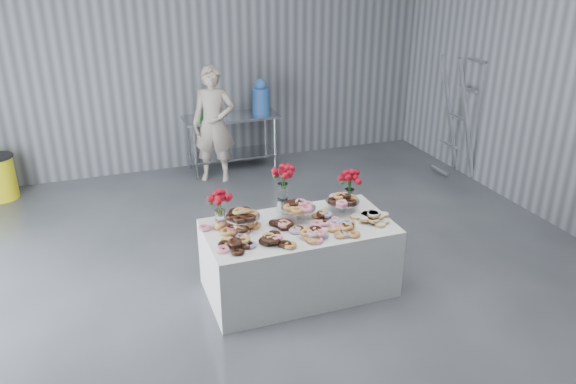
% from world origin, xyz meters
% --- Properties ---
extents(ground, '(9.00, 9.00, 0.00)m').
position_xyz_m(ground, '(0.00, 0.00, 0.00)').
color(ground, '#373A3F').
rests_on(ground, ground).
extents(room_walls, '(8.04, 9.04, 4.02)m').
position_xyz_m(room_walls, '(-0.27, 0.07, 2.64)').
color(room_walls, gray).
rests_on(room_walls, ground).
extents(display_table, '(1.90, 1.01, 0.75)m').
position_xyz_m(display_table, '(0.31, 0.42, 0.38)').
color(display_table, white).
rests_on(display_table, ground).
extents(prep_table, '(1.50, 0.60, 0.90)m').
position_xyz_m(prep_table, '(0.57, 4.10, 0.62)').
color(prep_table, silver).
rests_on(prep_table, ground).
extents(donut_mounds, '(1.81, 0.81, 0.09)m').
position_xyz_m(donut_mounds, '(0.31, 0.37, 0.80)').
color(donut_mounds, '#D3964D').
rests_on(donut_mounds, display_table).
extents(cake_stand_left, '(0.36, 0.36, 0.17)m').
position_xyz_m(cake_stand_left, '(-0.24, 0.57, 0.89)').
color(cake_stand_left, silver).
rests_on(cake_stand_left, display_table).
extents(cake_stand_mid, '(0.36, 0.36, 0.17)m').
position_xyz_m(cake_stand_mid, '(0.36, 0.57, 0.89)').
color(cake_stand_mid, silver).
rests_on(cake_stand_mid, display_table).
extents(cake_stand_right, '(0.36, 0.36, 0.17)m').
position_xyz_m(cake_stand_right, '(0.86, 0.57, 0.89)').
color(cake_stand_right, silver).
rests_on(cake_stand_right, display_table).
extents(danish_pile, '(0.48, 0.48, 0.11)m').
position_xyz_m(danish_pile, '(1.06, 0.27, 0.81)').
color(danish_pile, white).
rests_on(danish_pile, display_table).
extents(bouquet_left, '(0.26, 0.26, 0.42)m').
position_xyz_m(bouquet_left, '(-0.44, 0.67, 1.05)').
color(bouquet_left, white).
rests_on(bouquet_left, display_table).
extents(bouquet_right, '(0.26, 0.26, 0.42)m').
position_xyz_m(bouquet_right, '(1.01, 0.72, 1.05)').
color(bouquet_right, white).
rests_on(bouquet_right, display_table).
extents(bouquet_center, '(0.26, 0.26, 0.57)m').
position_xyz_m(bouquet_center, '(0.26, 0.77, 1.13)').
color(bouquet_center, silver).
rests_on(bouquet_center, display_table).
extents(water_jug, '(0.28, 0.28, 0.55)m').
position_xyz_m(water_jug, '(1.07, 4.10, 1.15)').
color(water_jug, '#417FDF').
rests_on(water_jug, prep_table).
extents(drink_bottles, '(0.54, 0.08, 0.27)m').
position_xyz_m(drink_bottles, '(0.25, 4.00, 1.04)').
color(drink_bottles, '#268C33').
rests_on(drink_bottles, prep_table).
extents(person, '(0.76, 0.64, 1.77)m').
position_xyz_m(person, '(0.21, 3.77, 0.89)').
color(person, '#CC8C93').
rests_on(person, ground).
extents(stepladder, '(0.73, 0.48, 1.93)m').
position_xyz_m(stepladder, '(3.75, 2.62, 0.96)').
color(stepladder, silver).
rests_on(stepladder, ground).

